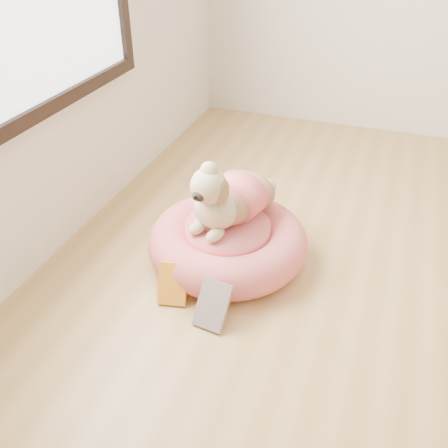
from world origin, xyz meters
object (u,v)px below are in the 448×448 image
(book_yellow, at_px, (173,284))
(book_white, at_px, (213,305))
(dog, at_px, (229,186))
(pet_bed, at_px, (228,242))

(book_yellow, xyz_separation_m, book_white, (0.20, -0.06, 0.00))
(book_yellow, bearing_deg, dog, 61.76)
(pet_bed, distance_m, book_white, 0.41)
(pet_bed, xyz_separation_m, book_white, (0.08, -0.40, -0.01))
(pet_bed, distance_m, dog, 0.27)
(pet_bed, relative_size, dog, 1.52)
(dog, bearing_deg, pet_bed, -57.56)
(dog, bearing_deg, book_white, -61.58)
(dog, relative_size, book_white, 2.48)
(book_yellow, bearing_deg, book_white, -29.95)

